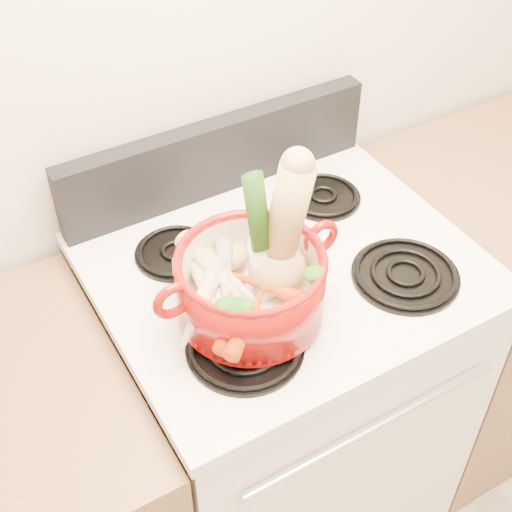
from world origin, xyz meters
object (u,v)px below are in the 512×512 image
stove_body (280,400)px  dutch_oven (251,286)px  leek (261,238)px  squash (278,232)px

stove_body → dutch_oven: (-0.14, -0.10, 0.58)m
dutch_oven → leek: bearing=20.1°
dutch_oven → squash: (0.06, 0.01, 0.10)m
stove_body → leek: leek is taller
stove_body → squash: bearing=-131.2°
squash → leek: 0.03m
stove_body → squash: size_ratio=3.26×
stove_body → dutch_oven: 0.60m
squash → dutch_oven: bearing=-156.8°
dutch_oven → stove_body: bearing=32.7°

